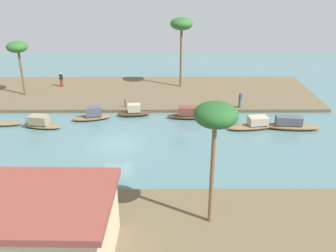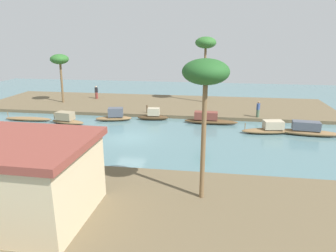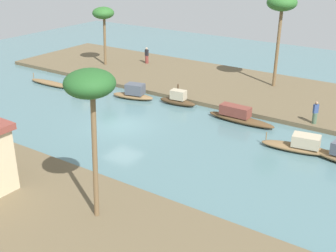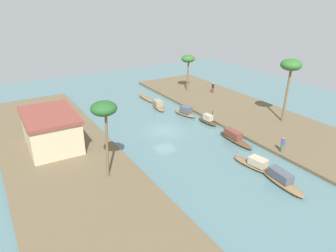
% 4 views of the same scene
% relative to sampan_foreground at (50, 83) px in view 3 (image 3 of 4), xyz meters
% --- Properties ---
extents(river_water, '(67.75, 67.75, 0.00)m').
position_rel_sampan_foreground_xyz_m(river_water, '(-12.02, 3.83, -0.20)').
color(river_water, slate).
rests_on(river_water, ground).
extents(riverbank_left, '(42.36, 11.55, 0.35)m').
position_rel_sampan_foreground_xyz_m(riverbank_left, '(-12.02, -8.86, -0.03)').
color(riverbank_left, brown).
rests_on(riverbank_left, ground).
extents(sampan_foreground, '(5.13, 1.00, 0.86)m').
position_rel_sampan_foreground_xyz_m(sampan_foreground, '(0.00, 0.00, 0.00)').
color(sampan_foreground, brown).
rests_on(sampan_foreground, river_water).
extents(sampan_downstream_large, '(5.41, 1.18, 1.23)m').
position_rel_sampan_foreground_xyz_m(sampan_downstream_large, '(-18.82, -1.62, 0.27)').
color(sampan_downstream_large, brown).
rests_on(sampan_downstream_large, river_water).
extents(sampan_midstream, '(3.92, 1.93, 1.36)m').
position_rel_sampan_foreground_xyz_m(sampan_midstream, '(-8.97, -1.37, 0.32)').
color(sampan_midstream, brown).
rests_on(sampan_midstream, river_water).
extents(sampan_upstream_small, '(4.80, 1.90, 1.19)m').
position_rel_sampan_foreground_xyz_m(sampan_upstream_small, '(-24.33, 0.75, 0.24)').
color(sampan_upstream_small, brown).
rests_on(sampan_upstream_small, river_water).
extents(sampan_open_hull, '(3.78, 1.70, 1.20)m').
position_rel_sampan_foreground_xyz_m(sampan_open_hull, '(-4.52, 0.45, 0.28)').
color(sampan_open_hull, brown).
rests_on(sampan_open_hull, river_water).
extents(sampan_near_left_bank, '(3.35, 1.16, 1.29)m').
position_rel_sampan_foreground_xyz_m(sampan_near_left_bank, '(-12.95, -2.23, 0.27)').
color(sampan_near_left_bank, '#47331E').
rests_on(sampan_near_left_bank, river_water).
extents(person_on_near_bank, '(0.38, 0.37, 1.73)m').
position_rel_sampan_foreground_xyz_m(person_on_near_bank, '(-3.44, -10.67, 0.88)').
color(person_on_near_bank, brown).
rests_on(person_on_near_bank, riverbank_left).
extents(person_by_mooring, '(0.47, 0.47, 1.70)m').
position_rel_sampan_foreground_xyz_m(person_by_mooring, '(-23.85, -3.69, 0.88)').
color(person_by_mooring, '#4C664C').
rests_on(person_by_mooring, riverbank_left).
extents(mooring_post, '(0.14, 0.14, 0.86)m').
position_rel_sampan_foreground_xyz_m(mooring_post, '(-11.93, -3.83, 0.58)').
color(mooring_post, '#4C3823').
rests_on(mooring_post, riverbank_left).
extents(palm_tree_left_near, '(2.61, 2.61, 8.14)m').
position_rel_sampan_foreground_xyz_m(palm_tree_left_near, '(-17.96, -10.80, 7.34)').
color(palm_tree_left_near, brown).
rests_on(palm_tree_left_near, riverbank_left).
extents(palm_tree_left_far, '(2.26, 2.26, 6.06)m').
position_rel_sampan_foreground_xyz_m(palm_tree_left_far, '(-0.03, -7.86, 5.42)').
color(palm_tree_left_far, brown).
rests_on(palm_tree_left_far, riverbank_left).
extents(palm_tree_right_tall, '(2.29, 2.29, 7.25)m').
position_rel_sampan_foreground_xyz_m(palm_tree_right_tall, '(-18.73, 13.74, 6.58)').
color(palm_tree_right_tall, brown).
rests_on(palm_tree_right_tall, riverbank_right).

